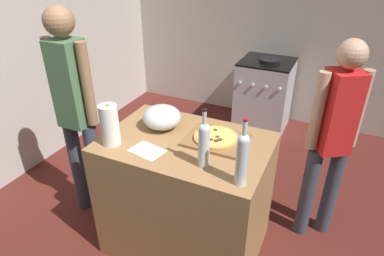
# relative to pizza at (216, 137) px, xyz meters

# --- Properties ---
(ground_plane) EXTENTS (4.36, 3.75, 0.02)m
(ground_plane) POSITION_rel_pizza_xyz_m (-0.22, 0.82, -0.97)
(ground_plane) COLOR #511E19
(kitchen_wall_rear) EXTENTS (4.36, 0.10, 2.60)m
(kitchen_wall_rear) POSITION_rel_pizza_xyz_m (-0.22, 2.45, 0.34)
(kitchen_wall_rear) COLOR #BCB7AD
(kitchen_wall_rear) RESTS_ON ground_plane
(kitchen_wall_left) EXTENTS (0.10, 3.75, 2.60)m
(kitchen_wall_left) POSITION_rel_pizza_xyz_m (-2.15, 0.82, 0.34)
(kitchen_wall_left) COLOR #BCB7AD
(kitchen_wall_left) RESTS_ON ground_plane
(counter) EXTENTS (1.11, 0.76, 0.93)m
(counter) POSITION_rel_pizza_xyz_m (-0.18, -0.08, -0.50)
(counter) COLOR #9E7247
(counter) RESTS_ON ground_plane
(cutting_board) EXTENTS (0.40, 0.32, 0.02)m
(cutting_board) POSITION_rel_pizza_xyz_m (0.00, 0.00, -0.02)
(cutting_board) COLOR olive
(cutting_board) RESTS_ON counter
(pizza) EXTENTS (0.30, 0.30, 0.03)m
(pizza) POSITION_rel_pizza_xyz_m (0.00, 0.00, 0.00)
(pizza) COLOR tan
(pizza) RESTS_ON cutting_board
(mixing_bowl) EXTENTS (0.27, 0.27, 0.17)m
(mixing_bowl) POSITION_rel_pizza_xyz_m (-0.42, 0.01, 0.05)
(mixing_bowl) COLOR #B2B2B7
(mixing_bowl) RESTS_ON counter
(paper_towel_roll) EXTENTS (0.12, 0.12, 0.28)m
(paper_towel_roll) POSITION_rel_pizza_xyz_m (-0.61, -0.31, 0.11)
(paper_towel_roll) COLOR white
(paper_towel_roll) RESTS_ON counter
(wine_bottle_amber) EXTENTS (0.07, 0.07, 0.40)m
(wine_bottle_amber) POSITION_rel_pizza_xyz_m (0.28, -0.36, 0.14)
(wine_bottle_amber) COLOR silver
(wine_bottle_amber) RESTS_ON counter
(wine_bottle_dark) EXTENTS (0.07, 0.07, 0.37)m
(wine_bottle_dark) POSITION_rel_pizza_xyz_m (0.03, -0.29, 0.13)
(wine_bottle_dark) COLOR silver
(wine_bottle_dark) RESTS_ON counter
(recipe_sheet) EXTENTS (0.24, 0.19, 0.00)m
(recipe_sheet) POSITION_rel_pizza_xyz_m (-0.35, -0.29, -0.03)
(recipe_sheet) COLOR white
(recipe_sheet) RESTS_ON counter
(stove) EXTENTS (0.61, 0.61, 0.91)m
(stove) POSITION_rel_pizza_xyz_m (-0.15, 2.05, -0.52)
(stove) COLOR #B7B7BC
(stove) RESTS_ON ground_plane
(person_in_stripes) EXTENTS (0.38, 0.21, 1.74)m
(person_in_stripes) POSITION_rel_pizza_xyz_m (-1.10, -0.10, 0.05)
(person_in_stripes) COLOR #383D4C
(person_in_stripes) RESTS_ON ground_plane
(person_in_red) EXTENTS (0.33, 0.28, 1.58)m
(person_in_red) POSITION_rel_pizza_xyz_m (0.70, 0.47, -0.06)
(person_in_red) COLOR #383D4C
(person_in_red) RESTS_ON ground_plane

